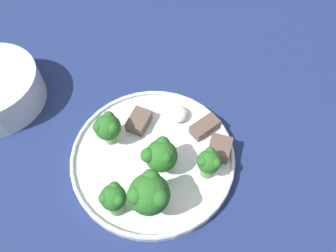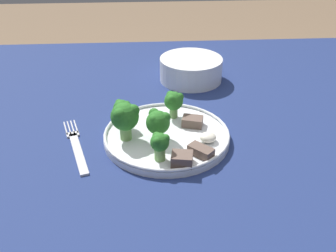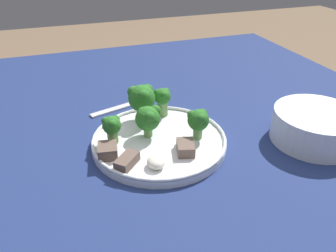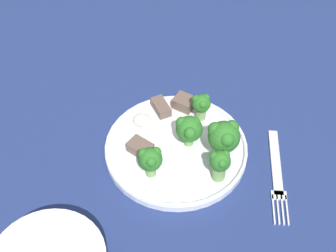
% 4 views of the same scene
% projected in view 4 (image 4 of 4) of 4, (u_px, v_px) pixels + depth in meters
% --- Properties ---
extents(table, '(1.27, 1.15, 0.70)m').
position_uv_depth(table, '(158.00, 166.00, 0.86)').
color(table, navy).
rests_on(table, ground_plane).
extents(dinner_plate, '(0.24, 0.24, 0.02)m').
position_uv_depth(dinner_plate, '(176.00, 148.00, 0.78)').
color(dinner_plate, white).
rests_on(dinner_plate, table).
extents(fork, '(0.07, 0.18, 0.00)m').
position_uv_depth(fork, '(277.00, 174.00, 0.75)').
color(fork, silver).
rests_on(fork, table).
extents(broccoli_floret_near_rim_left, '(0.05, 0.05, 0.07)m').
position_uv_depth(broccoli_floret_near_rim_left, '(224.00, 137.00, 0.73)').
color(broccoli_floret_near_rim_left, '#709E56').
rests_on(broccoli_floret_near_rim_left, dinner_plate).
extents(broccoli_floret_center_left, '(0.05, 0.04, 0.06)m').
position_uv_depth(broccoli_floret_center_left, '(188.00, 131.00, 0.75)').
color(broccoli_floret_center_left, '#709E56').
rests_on(broccoli_floret_center_left, dinner_plate).
extents(broccoli_floret_back_left, '(0.04, 0.04, 0.06)m').
position_uv_depth(broccoli_floret_back_left, '(150.00, 160.00, 0.71)').
color(broccoli_floret_back_left, '#709E56').
rests_on(broccoli_floret_back_left, dinner_plate).
extents(broccoli_floret_front_left, '(0.03, 0.03, 0.06)m').
position_uv_depth(broccoli_floret_front_left, '(220.00, 163.00, 0.71)').
color(broccoli_floret_front_left, '#709E56').
rests_on(broccoli_floret_front_left, dinner_plate).
extents(broccoli_floret_center_back, '(0.03, 0.03, 0.05)m').
position_uv_depth(broccoli_floret_center_back, '(201.00, 104.00, 0.80)').
color(broccoli_floret_center_back, '#709E56').
rests_on(broccoli_floret_center_back, dinner_plate).
extents(meat_slice_front_slice, '(0.05, 0.05, 0.02)m').
position_uv_depth(meat_slice_front_slice, '(161.00, 107.00, 0.83)').
color(meat_slice_front_slice, brown).
rests_on(meat_slice_front_slice, dinner_plate).
extents(meat_slice_middle_slice, '(0.04, 0.04, 0.02)m').
position_uv_depth(meat_slice_middle_slice, '(140.00, 147.00, 0.76)').
color(meat_slice_middle_slice, brown).
rests_on(meat_slice_middle_slice, dinner_plate).
extents(meat_slice_rear_slice, '(0.04, 0.04, 0.02)m').
position_uv_depth(meat_slice_rear_slice, '(184.00, 103.00, 0.83)').
color(meat_slice_rear_slice, brown).
rests_on(meat_slice_rear_slice, dinner_plate).
extents(sauce_dollop, '(0.03, 0.03, 0.02)m').
position_uv_depth(sauce_dollop, '(142.00, 120.00, 0.81)').
color(sauce_dollop, silver).
rests_on(sauce_dollop, dinner_plate).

